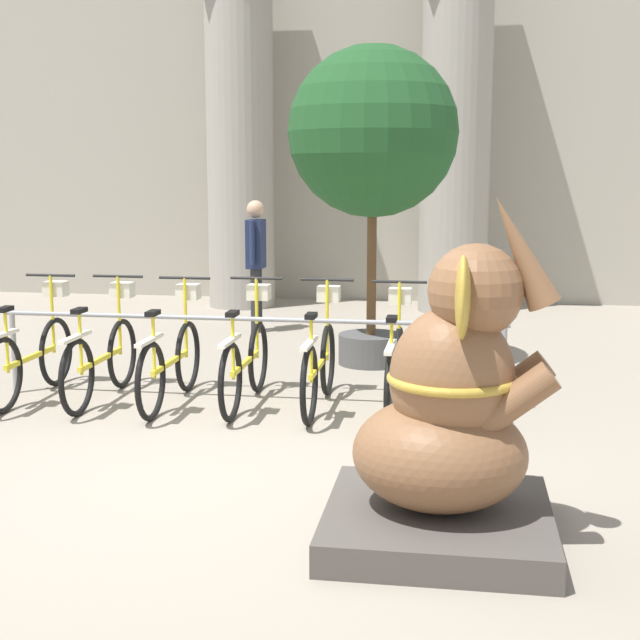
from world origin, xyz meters
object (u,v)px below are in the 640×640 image
Objects in this scene: bicycle_2 at (172,358)px; bicycle_0 at (33,354)px; bicycle_5 at (395,366)px; bicycle_1 at (102,355)px; elephant_statue at (449,426)px; bicycle_4 at (320,362)px; potted_tree at (373,138)px; person_pedestrian at (256,254)px; bicycle_6 at (473,368)px; bicycle_3 at (246,359)px.

bicycle_0 is at bearing 179.52° from bicycle_2.
bicycle_1 is at bearing 179.48° from bicycle_5.
bicycle_2 is at bearing 133.23° from elephant_statue.
bicycle_2 is 0.86× the size of elephant_statue.
bicycle_4 is 0.51× the size of potted_tree.
potted_tree reaches higher than person_pedestrian.
bicycle_4 is (2.61, 0.05, 0.00)m from bicycle_0.
potted_tree reaches higher than bicycle_2.
elephant_statue is (0.48, -2.60, 0.25)m from bicycle_5.
bicycle_6 is (3.26, -0.03, 0.00)m from bicycle_1.
bicycle_6 is 1.00× the size of person_pedestrian.
bicycle_4 is at bearing 175.14° from bicycle_5.
person_pedestrian is at bearing 101.54° from bicycle_3.
potted_tree is at bearing 101.66° from bicycle_5.
bicycle_5 is 1.00× the size of bicycle_6.
person_pedestrian is at bearing 119.26° from bicycle_5.
potted_tree is at bearing 63.63° from bicycle_3.
bicycle_2 is 3.15m from potted_tree.
bicycle_4 and bicycle_6 have the same top height.
bicycle_2 is 3.57m from elephant_statue.
bicycle_5 is (2.61, -0.02, 0.00)m from bicycle_1.
bicycle_1 is at bearing -139.71° from potted_tree.
bicycle_0 and bicycle_3 have the same top height.
elephant_statue reaches higher than person_pedestrian.
bicycle_6 is at bearing -0.01° from bicycle_2.
bicycle_2 is 1.00× the size of bicycle_5.
bicycle_1 is 3.50m from potted_tree.
bicycle_5 is at bearing -78.34° from potted_tree.
bicycle_0 is at bearing 145.17° from elephant_statue.
person_pedestrian is at bearing 111.96° from elephant_statue.
elephant_statue reaches higher than bicycle_2.
bicycle_0 is 1.00× the size of bicycle_4.
bicycle_5 is 2.76m from potted_tree.
potted_tree is at bearing 118.64° from bicycle_6.
bicycle_1 is at bearing -178.26° from bicycle_3.
bicycle_5 is at bearing -2.77° from bicycle_3.
person_pedestrian is (-2.51, 6.24, 0.35)m from elephant_statue.
bicycle_2 is at bearing -177.12° from bicycle_4.
elephant_statue is at bearing -79.04° from potted_tree.
bicycle_5 is 0.86× the size of elephant_statue.
potted_tree is (0.26, 1.85, 1.96)m from bicycle_4.
bicycle_3 is 3.69m from person_pedestrian.
bicycle_6 is at bearing -0.60° from bicycle_1.
bicycle_6 is 0.86× the size of elephant_statue.
bicycle_4 is 2.70m from potted_tree.
elephant_statue is 4.90m from potted_tree.
bicycle_4 is at bearing 113.08° from elephant_statue.
bicycle_2 is 1.00× the size of bicycle_4.
bicycle_4 is 0.86× the size of elephant_statue.
person_pedestrian reaches higher than bicycle_3.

